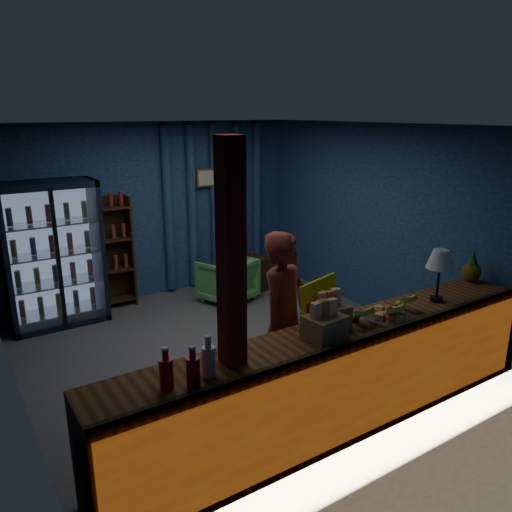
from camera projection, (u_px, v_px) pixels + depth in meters
The scene contains 19 objects.
ground at pixel (229, 346), 6.05m from camera, with size 4.60×4.60×0.00m, color #515154.
room_walls at pixel (227, 219), 5.61m from camera, with size 4.60×4.60×4.60m.
counter at pixel (337, 380), 4.38m from camera, with size 4.40×0.57×0.99m.
support_post at pixel (232, 319), 3.61m from camera, with size 0.16×0.16×2.60m, color maroon.
beverage_cooler at pixel (52, 255), 6.52m from camera, with size 1.20×0.62×1.90m.
bottle_shelf at pixel (114, 253), 7.12m from camera, with size 0.50×0.28×1.60m.
curtain_folds at pixel (215, 205), 7.93m from camera, with size 1.74×0.14×2.50m.
framed_picture at pixel (207, 178), 7.69m from camera, with size 0.36×0.04×0.28m.
shopkeeper at pixel (285, 322), 4.62m from camera, with size 0.63×0.41×1.72m, color maroon.
green_chair at pixel (227, 280), 7.42m from camera, with size 0.70×0.72×0.65m, color #5DB95C.
side_table at pixel (252, 274), 7.88m from camera, with size 0.65×0.54×0.62m.
yellow_sign at pixel (320, 302), 4.32m from camera, with size 0.51×0.23×0.40m.
soda_bottles at pixel (190, 368), 3.38m from camera, with size 0.41×0.18×0.31m.
snack_box_left at pixel (324, 326), 4.06m from camera, with size 0.34×0.29×0.33m.
snack_box_centre at pixel (329, 314), 4.28m from camera, with size 0.31×0.26×0.33m.
pastry_tray at pixel (388, 315), 4.49m from camera, with size 0.46×0.46×0.07m.
banana_bunches at pixel (384, 308), 4.49m from camera, with size 0.82×0.31×0.18m.
table_lamp at pixel (440, 261), 4.78m from camera, with size 0.27×0.27×0.52m.
pineapple at pixel (472, 269), 5.41m from camera, with size 0.20×0.20×0.35m.
Camera 1 is at (-2.72, -4.79, 2.75)m, focal length 35.00 mm.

